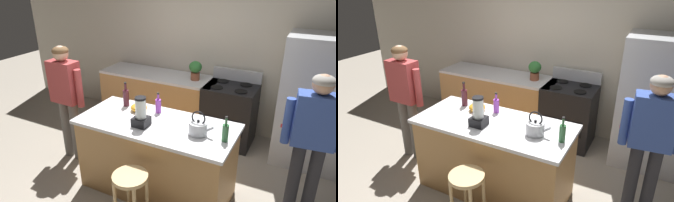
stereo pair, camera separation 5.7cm
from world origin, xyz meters
The scene contains 16 objects.
ground_plane centered at (0.00, 0.00, 0.00)m, with size 14.00×14.00×0.00m, color #9E9384.
back_wall centered at (0.00, 1.95, 1.35)m, with size 8.00×0.10×2.70m, color beige.
kitchen_island centered at (0.00, 0.00, 0.47)m, with size 1.83×0.83×0.93m.
back_counter_run centered at (-0.80, 1.55, 0.46)m, with size 2.00×0.64×0.93m.
refrigerator centered at (1.59, 1.50, 0.90)m, with size 0.90×0.73×1.79m.
stove_range centered at (0.44, 1.52, 0.48)m, with size 0.76×0.65×1.11m.
person_by_island_left centered at (-1.44, 0.09, 1.00)m, with size 0.59×0.23×1.64m.
person_by_sink_right centered at (1.60, 0.34, 1.00)m, with size 0.60×0.26×1.65m.
bar_stool centered at (0.07, -0.66, 0.52)m, with size 0.36×0.36×0.67m.
potted_plant centered at (-0.16, 1.55, 1.10)m, with size 0.20×0.20×0.30m.
blender_appliance centered at (-0.11, -0.14, 1.07)m, with size 0.17×0.17×0.34m.
bottle_olive_oil centered at (0.82, -0.04, 1.03)m, with size 0.07×0.07×0.28m.
bottle_soda centered at (-0.10, 0.25, 1.02)m, with size 0.07×0.07×0.26m.
bottle_wine centered at (-0.56, 0.24, 1.04)m, with size 0.08×0.08×0.32m.
mixing_bowl centered at (-0.34, 0.18, 0.97)m, with size 0.20×0.20×0.09m, color orange.
tea_kettle centered at (0.52, -0.03, 1.01)m, with size 0.28×0.20×0.27m.
Camera 2 is at (1.56, -2.65, 2.54)m, focal length 32.52 mm.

